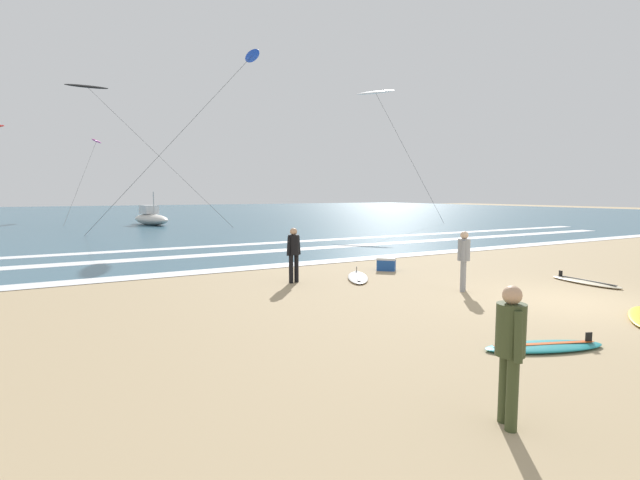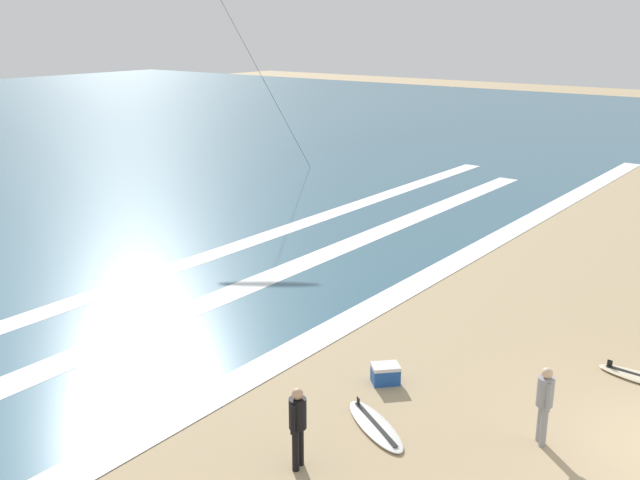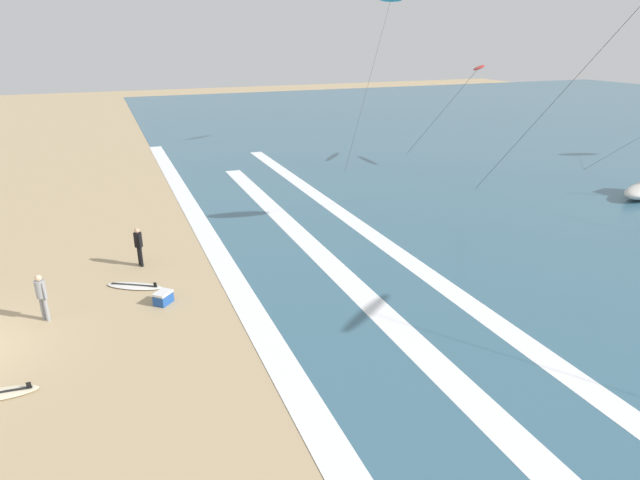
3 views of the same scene
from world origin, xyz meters
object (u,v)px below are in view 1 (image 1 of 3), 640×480
surfboard_foreground_flat (358,277)px  surfboard_left_pile (544,346)px  kite_magenta_mid_center (96,142)px  surfboard_right_spare (586,282)px  kite_blue_high_left (251,57)px  kite_black_high_right (88,87)px  cooler_box (386,264)px  surfer_background_far (294,250)px  surfer_mid_group (464,255)px  offshore_boat (151,218)px  surfer_left_far (510,343)px  kite_white_far_right (376,93)px

surfboard_foreground_flat → surfboard_left_pile: (-0.84, -6.87, 0.00)m
kite_magenta_mid_center → surfboard_right_spare: bearing=-78.5°
kite_blue_high_left → kite_magenta_mid_center: kite_blue_high_left is taller
kite_black_high_right → cooler_box: bearing=-76.4°
cooler_box → surfboard_left_pile: bearing=-108.3°
surfer_background_far → surfboard_left_pile: 7.41m
surfer_background_far → kite_black_high_right: size_ratio=0.14×
kite_magenta_mid_center → surfer_mid_group: bearing=-82.9°
surfboard_foreground_flat → kite_magenta_mid_center: 44.03m
surfer_background_far → kite_black_high_right: 32.10m
kite_magenta_mid_center → offshore_boat: 16.74m
kite_magenta_mid_center → cooler_box: bearing=-82.0°
surfboard_right_spare → kite_blue_high_left: kite_blue_high_left is taller
kite_blue_high_left → cooler_box: size_ratio=16.47×
kite_black_high_right → surfboard_right_spare: bearing=-72.6°
kite_black_high_right → surfer_mid_group: bearing=-78.3°
surfboard_foreground_flat → cooler_box: (1.71, 0.85, 0.18)m
surfer_mid_group → kite_blue_high_left: (2.90, 23.02, 11.12)m
surfer_background_far → surfboard_left_pile: size_ratio=0.73×
surfer_left_far → surfboard_foreground_flat: size_ratio=0.76×
kite_blue_high_left → kite_white_far_right: size_ratio=1.13×
cooler_box → surfboard_right_spare: bearing=-52.0°
cooler_box → kite_white_far_right: bearing=55.3°
surfer_background_far → surfer_left_far: (-1.58, -8.72, 0.00)m
kite_black_high_right → cooler_box: size_ratio=15.01×
surfer_mid_group → surfboard_foreground_flat: size_ratio=0.76×
kite_white_far_right → kite_blue_high_left: bearing=178.7°
surfer_background_far → kite_white_far_right: kite_white_far_right is taller
surfer_left_far → kite_magenta_mid_center: size_ratio=0.11×
kite_black_high_right → offshore_boat: (4.07, -2.31, -10.43)m
surfboard_left_pile → kite_black_high_right: bearing=97.0°
kite_black_high_right → kite_white_far_right: (20.40, -10.75, -0.33)m
surfer_left_far → surfer_mid_group: bearing=47.6°
offshore_boat → cooler_box: bearing=-83.5°
surfer_mid_group → surfboard_left_pile: size_ratio=0.73×
surfer_background_far → surfboard_foreground_flat: bearing=-11.3°
surfer_background_far → surfboard_left_pile: bearing=-81.2°
kite_magenta_mid_center → surfboard_left_pile: bearing=-86.1°
surfer_background_far → surfboard_right_spare: 8.49m
surfer_left_far → cooler_box: size_ratio=2.13×
surfboard_foreground_flat → kite_black_high_right: size_ratio=0.19×
surfer_background_far → kite_blue_high_left: 23.56m
surfer_background_far → kite_black_high_right: (-3.51, 30.29, 10.03)m
surfboard_foreground_flat → cooler_box: size_ratio=2.80×
surfer_mid_group → cooler_box: (0.25, 3.68, -0.74)m
kite_white_far_right → surfboard_foreground_flat: bearing=-126.8°
surfboard_right_spare → kite_magenta_mid_center: (-9.59, 46.91, 7.93)m
surfboard_foreground_flat → kite_magenta_mid_center: bearing=95.6°
surfer_background_far → surfer_mid_group: same height
kite_magenta_mid_center → cooler_box: kite_magenta_mid_center is taller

